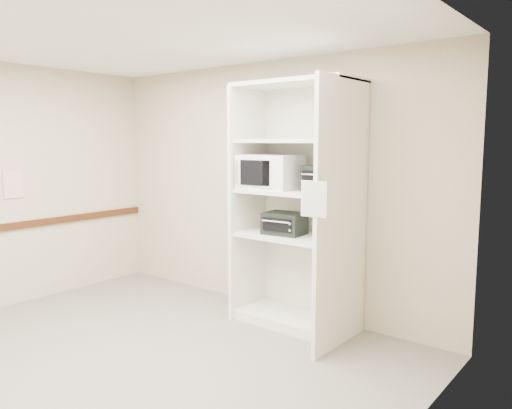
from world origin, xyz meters
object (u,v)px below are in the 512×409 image
Objects in this scene: microwave at (271,172)px; toaster_oven_lower at (285,223)px; shelving_unit at (300,214)px; toaster_oven_upper at (328,179)px.

microwave is 0.54m from toaster_oven_lower.
microwave reaches higher than toaster_oven_lower.
shelving_unit reaches higher than microwave.
microwave is 1.45× the size of toaster_oven_lower.
shelving_unit is 0.20m from toaster_oven_lower.
toaster_oven_upper is at bearing 1.60° from toaster_oven_lower.
microwave is 0.62m from toaster_oven_upper.
shelving_unit is at bearing 4.29° from toaster_oven_lower.
shelving_unit is 0.52m from microwave.
toaster_oven_lower is at bearing -169.87° from shelving_unit.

